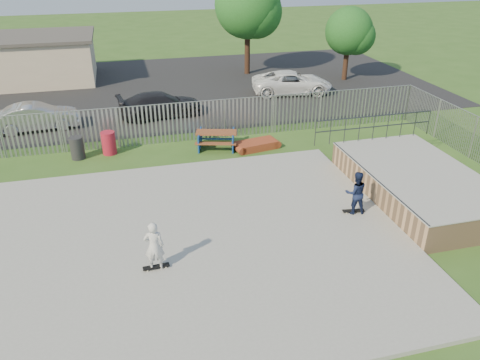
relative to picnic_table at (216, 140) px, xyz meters
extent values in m
plane|color=#345B1F|center=(-2.92, -7.77, -0.42)|extent=(120.00, 120.00, 0.00)
cube|color=gray|center=(-2.92, -7.77, -0.34)|extent=(15.00, 12.00, 0.15)
cube|color=tan|center=(6.58, -6.77, 0.11)|extent=(4.00, 7.00, 1.05)
cube|color=#9E9E99|center=(6.58, -6.77, 0.65)|extent=(4.05, 7.05, 0.04)
cylinder|color=#383A3F|center=(4.60, -6.77, 0.66)|extent=(0.06, 7.00, 0.06)
cube|color=brown|center=(0.00, 0.00, 0.37)|extent=(2.07, 1.24, 0.06)
cube|color=brown|center=(-0.17, -0.62, 0.06)|extent=(1.95, 0.81, 0.05)
cube|color=brown|center=(0.17, 0.62, 0.06)|extent=(1.95, 0.81, 0.05)
cube|color=navy|center=(0.00, 0.00, -0.02)|extent=(2.06, 1.91, 0.80)
cube|color=maroon|center=(1.83, -0.62, -0.23)|extent=(2.02, 1.27, 0.38)
cylinder|color=#A7192D|center=(-5.04, 0.53, 0.12)|extent=(0.65, 0.65, 1.08)
cylinder|color=#262629|center=(-6.45, 0.33, 0.11)|extent=(0.63, 0.63, 1.04)
cube|color=black|center=(-2.92, 11.23, -0.41)|extent=(40.00, 18.00, 0.02)
imported|color=silver|center=(-8.67, 4.75, 0.30)|extent=(4.34, 1.87, 1.39)
imported|color=black|center=(-2.14, 5.25, 0.29)|extent=(4.97, 2.54, 1.38)
imported|color=white|center=(6.68, 7.70, 0.33)|extent=(5.50, 3.13, 1.45)
cube|color=beige|center=(-10.92, 15.23, 1.08)|extent=(10.00, 6.00, 3.00)
cube|color=#4C4742|center=(-10.92, 15.23, 2.68)|extent=(10.40, 6.40, 0.20)
cylinder|color=#382216|center=(5.23, 13.56, 1.70)|extent=(0.41, 0.41, 4.23)
sphere|color=#215C1F|center=(5.23, 13.56, 4.52)|extent=(4.74, 4.74, 4.74)
cylinder|color=#3C2418|center=(11.61, 10.10, 1.05)|extent=(0.35, 0.35, 2.94)
sphere|color=#1E531C|center=(11.61, 10.10, 3.01)|extent=(3.29, 3.29, 3.29)
cube|color=black|center=(3.51, -7.49, -0.20)|extent=(0.82, 0.32, 0.02)
cube|color=black|center=(-3.75, -9.02, -0.20)|extent=(0.81, 0.24, 0.02)
imported|color=#131C3D|center=(3.51, -7.49, 0.54)|extent=(0.87, 0.72, 1.61)
imported|color=silver|center=(-3.75, -9.02, 0.54)|extent=(0.63, 0.45, 1.61)
camera|label=1|loc=(-4.13, -20.64, 8.49)|focal=35.00mm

